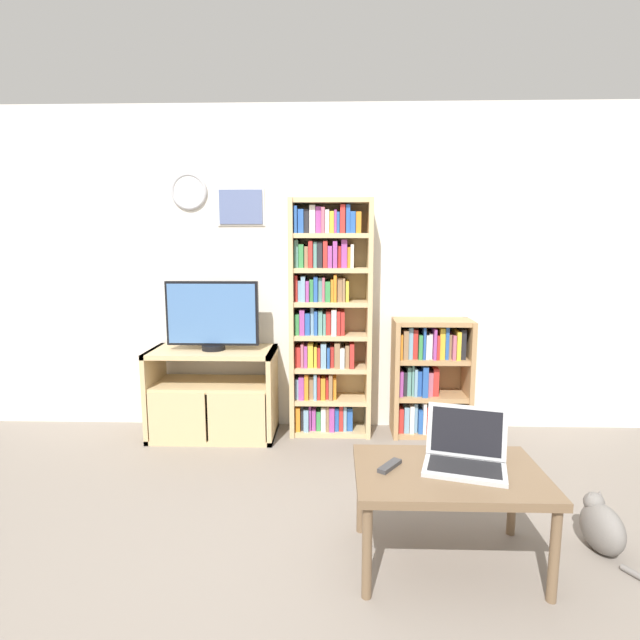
% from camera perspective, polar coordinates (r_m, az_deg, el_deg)
% --- Properties ---
extents(ground_plane, '(18.00, 18.00, 0.00)m').
position_cam_1_polar(ground_plane, '(2.60, -4.48, -27.10)').
color(ground_plane, gray).
extents(wall_back, '(5.65, 0.09, 2.60)m').
position_cam_1_polar(wall_back, '(4.09, -1.78, 5.71)').
color(wall_back, silver).
rests_on(wall_back, ground_plane).
extents(tv_stand, '(0.97, 0.48, 0.70)m').
position_cam_1_polar(tv_stand, '(4.06, -12.14, -8.19)').
color(tv_stand, tan).
rests_on(tv_stand, ground_plane).
extents(television, '(0.71, 0.18, 0.53)m').
position_cam_1_polar(television, '(3.92, -12.19, 0.51)').
color(television, black).
rests_on(television, tv_stand).
extents(bookshelf_tall, '(0.63, 0.30, 1.86)m').
position_cam_1_polar(bookshelf_tall, '(3.94, 0.79, 0.19)').
color(bookshelf_tall, tan).
rests_on(bookshelf_tall, ground_plane).
extents(bookshelf_short, '(0.61, 0.32, 0.93)m').
position_cam_1_polar(bookshelf_short, '(4.10, 12.26, -6.54)').
color(bookshelf_short, tan).
rests_on(bookshelf_short, ground_plane).
extents(coffee_table, '(0.88, 0.59, 0.47)m').
position_cam_1_polar(coffee_table, '(2.53, 14.50, -17.39)').
color(coffee_table, brown).
rests_on(coffee_table, ground_plane).
extents(laptop, '(0.44, 0.38, 0.27)m').
position_cam_1_polar(laptop, '(2.55, 16.27, -14.36)').
color(laptop, '#B7BABC').
rests_on(laptop, coffee_table).
extents(remote_near_laptop, '(0.13, 0.16, 0.02)m').
position_cam_1_polar(remote_near_laptop, '(2.48, 7.97, -16.18)').
color(remote_near_laptop, '#38383A').
rests_on(remote_near_laptop, coffee_table).
extents(cat, '(0.26, 0.51, 0.28)m').
position_cam_1_polar(cat, '(3.03, 29.47, -19.86)').
color(cat, slate).
rests_on(cat, ground_plane).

